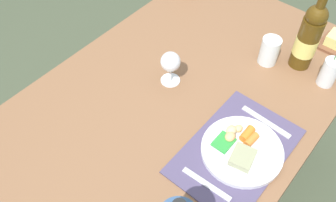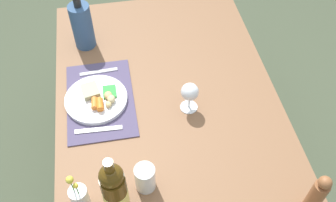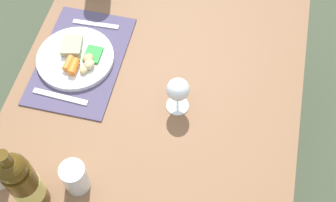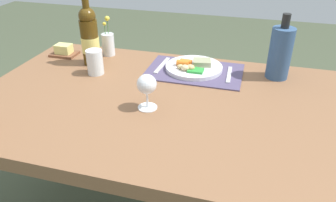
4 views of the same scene
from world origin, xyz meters
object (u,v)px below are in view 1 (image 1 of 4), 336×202
(knife, at_px, (266,122))
(butter_dish, at_px, (334,41))
(wine_glass, at_px, (171,63))
(dining_table, at_px, (182,105))
(water_tumbler, at_px, (269,52))
(wine_bottle, at_px, (308,38))
(dinner_plate, at_px, (241,149))
(fork, at_px, (206,184))
(flower_vase, at_px, (330,71))

(knife, height_order, butter_dish, butter_dish)
(knife, height_order, wine_glass, wine_glass)
(dining_table, bearing_deg, water_tumbler, -22.58)
(dining_table, bearing_deg, wine_bottle, -30.61)
(knife, bearing_deg, wine_glass, 101.17)
(dinner_plate, bearing_deg, fork, 174.34)
(water_tumbler, relative_size, wine_bottle, 0.36)
(dinner_plate, relative_size, butter_dish, 2.06)
(dinner_plate, relative_size, wine_bottle, 0.84)
(dining_table, xyz_separation_m, flower_vase, (0.40, -0.38, 0.12))
(dining_table, bearing_deg, flower_vase, -43.53)
(knife, distance_m, butter_dish, 0.54)
(flower_vase, relative_size, wine_bottle, 0.64)
(water_tumbler, bearing_deg, dinner_plate, -160.62)
(dining_table, xyz_separation_m, water_tumbler, (0.36, -0.15, 0.11))
(wine_glass, bearing_deg, butter_dish, -33.60)
(dining_table, height_order, fork, fork)
(dining_table, xyz_separation_m, wine_glass, (0.03, 0.08, 0.15))
(dinner_plate, bearing_deg, water_tumbler, 19.38)
(wine_glass, distance_m, butter_dish, 0.72)
(dinner_plate, distance_m, flower_vase, 0.48)
(dining_table, distance_m, wine_bottle, 0.54)
(dinner_plate, bearing_deg, knife, -1.14)
(water_tumbler, height_order, flower_vase, flower_vase)
(dinner_plate, height_order, wine_glass, wine_glass)
(fork, bearing_deg, dining_table, 47.52)
(dinner_plate, height_order, water_tumbler, water_tumbler)
(fork, height_order, flower_vase, flower_vase)
(fork, height_order, wine_bottle, wine_bottle)
(flower_vase, bearing_deg, fork, 171.52)
(dining_table, distance_m, water_tumbler, 0.40)
(dinner_plate, height_order, fork, dinner_plate)
(dining_table, bearing_deg, butter_dish, -26.67)
(dining_table, height_order, flower_vase, flower_vase)
(dinner_plate, bearing_deg, wine_bottle, 5.22)
(water_tumbler, distance_m, butter_dish, 0.31)
(flower_vase, xyz_separation_m, wine_bottle, (0.03, 0.12, 0.07))
(water_tumbler, distance_m, wine_glass, 0.41)
(fork, relative_size, wine_bottle, 0.54)
(knife, height_order, wine_bottle, wine_bottle)
(butter_dish, bearing_deg, wine_glass, 146.40)
(dining_table, relative_size, wine_glass, 10.97)
(dining_table, height_order, dinner_plate, dinner_plate)
(water_tumbler, distance_m, wine_bottle, 0.15)
(wine_bottle, bearing_deg, fork, -177.51)
(dinner_plate, xyz_separation_m, water_tumbler, (0.43, 0.15, 0.03))
(knife, bearing_deg, fork, 179.38)
(butter_dish, bearing_deg, dining_table, 153.33)
(butter_dish, bearing_deg, flower_vase, -163.58)
(dining_table, height_order, wine_bottle, wine_bottle)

